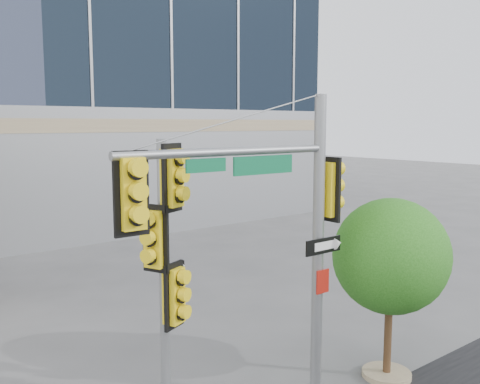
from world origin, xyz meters
TOP-DOWN VIEW (x-y plane):
  - ground at (0.00, 0.00)m, footprint 120.00×120.00m
  - main_signal_pole at (-1.39, -1.49)m, footprint 4.51×0.54m
  - secondary_signal_pole at (-2.61, 0.16)m, footprint 0.94×0.68m
  - street_tree at (1.55, -1.78)m, footprint 2.43×2.38m

SIDE VIEW (x-z plane):
  - ground at x=0.00m, z-range 0.00..0.00m
  - street_tree at x=1.55m, z-range 0.60..4.39m
  - secondary_signal_pole at x=-2.61m, z-range 0.44..5.45m
  - main_signal_pole at x=-1.39m, z-range 0.70..6.51m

